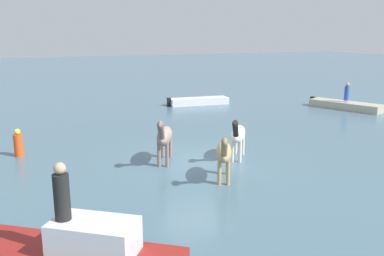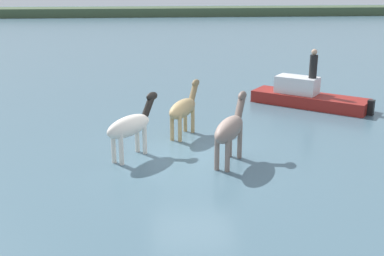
{
  "view_description": "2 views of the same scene",
  "coord_description": "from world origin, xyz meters",
  "px_view_note": "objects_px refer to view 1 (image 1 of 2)",
  "views": [
    {
      "loc": [
        6.23,
        13.37,
        4.77
      ],
      "look_at": [
        -0.32,
        -0.82,
        1.17
      ],
      "focal_mm": 37.41,
      "sensor_mm": 36.0,
      "label": 1
    },
    {
      "loc": [
        -1.24,
        -13.04,
        5.07
      ],
      "look_at": [
        0.01,
        0.49,
        0.79
      ],
      "focal_mm": 44.13,
      "sensor_mm": 36.0,
      "label": 2
    }
  ],
  "objects_px": {
    "buoy_channel_marker": "(18,144)",
    "boat_motor_center": "(198,102)",
    "horse_rear_stallion": "(164,137)",
    "horse_dun_straggler": "(238,135)",
    "boat_dinghy_port": "(345,106)",
    "horse_chestnut_trailing": "(224,153)",
    "person_helmsman_aft": "(62,194)",
    "person_watcher_seated": "(347,92)"
  },
  "relations": [
    {
      "from": "horse_dun_straggler",
      "to": "person_watcher_seated",
      "type": "bearing_deg",
      "value": 155.7
    },
    {
      "from": "person_helmsman_aft",
      "to": "buoy_channel_marker",
      "type": "relative_size",
      "value": 1.04
    },
    {
      "from": "horse_dun_straggler",
      "to": "boat_motor_center",
      "type": "relative_size",
      "value": 0.45
    },
    {
      "from": "horse_dun_straggler",
      "to": "horse_rear_stallion",
      "type": "bearing_deg",
      "value": -66.15
    },
    {
      "from": "horse_rear_stallion",
      "to": "boat_motor_center",
      "type": "relative_size",
      "value": 0.52
    },
    {
      "from": "horse_chestnut_trailing",
      "to": "boat_motor_center",
      "type": "distance_m",
      "value": 15.39
    },
    {
      "from": "horse_rear_stallion",
      "to": "boat_dinghy_port",
      "type": "distance_m",
      "value": 16.24
    },
    {
      "from": "buoy_channel_marker",
      "to": "person_watcher_seated",
      "type": "bearing_deg",
      "value": -173.0
    },
    {
      "from": "horse_dun_straggler",
      "to": "buoy_channel_marker",
      "type": "xyz_separation_m",
      "value": [
        7.89,
        -4.0,
        -0.47
      ]
    },
    {
      "from": "horse_dun_straggler",
      "to": "boat_dinghy_port",
      "type": "bearing_deg",
      "value": 155.9
    },
    {
      "from": "horse_rear_stallion",
      "to": "buoy_channel_marker",
      "type": "xyz_separation_m",
      "value": [
        5.06,
        -3.29,
        -0.53
      ]
    },
    {
      "from": "horse_chestnut_trailing",
      "to": "boat_motor_center",
      "type": "xyz_separation_m",
      "value": [
        -5.88,
        -14.2,
        -0.8
      ]
    },
    {
      "from": "boat_motor_center",
      "to": "person_watcher_seated",
      "type": "distance_m",
      "value": 10.04
    },
    {
      "from": "horse_dun_straggler",
      "to": "person_helmsman_aft",
      "type": "bearing_deg",
      "value": -15.9
    },
    {
      "from": "buoy_channel_marker",
      "to": "boat_dinghy_port",
      "type": "bearing_deg",
      "value": -172.85
    },
    {
      "from": "person_watcher_seated",
      "to": "buoy_channel_marker",
      "type": "bearing_deg",
      "value": 7.0
    },
    {
      "from": "boat_motor_center",
      "to": "person_helmsman_aft",
      "type": "bearing_deg",
      "value": -116.31
    },
    {
      "from": "horse_chestnut_trailing",
      "to": "buoy_channel_marker",
      "type": "bearing_deg",
      "value": -104.79
    },
    {
      "from": "horse_dun_straggler",
      "to": "boat_motor_center",
      "type": "bearing_deg",
      "value": -160.86
    },
    {
      "from": "boat_dinghy_port",
      "to": "person_watcher_seated",
      "type": "distance_m",
      "value": 0.97
    },
    {
      "from": "horse_dun_straggler",
      "to": "person_helmsman_aft",
      "type": "height_order",
      "value": "person_helmsman_aft"
    },
    {
      "from": "horse_dun_straggler",
      "to": "boat_motor_center",
      "type": "distance_m",
      "value": 13.01
    },
    {
      "from": "horse_chestnut_trailing",
      "to": "horse_dun_straggler",
      "type": "bearing_deg",
      "value": 167.03
    },
    {
      "from": "horse_rear_stallion",
      "to": "person_watcher_seated",
      "type": "distance_m",
      "value": 16.2
    },
    {
      "from": "horse_chestnut_trailing",
      "to": "horse_dun_straggler",
      "type": "distance_m",
      "value": 2.55
    },
    {
      "from": "horse_rear_stallion",
      "to": "boat_motor_center",
      "type": "xyz_separation_m",
      "value": [
        -7.01,
        -11.59,
        -0.87
      ]
    },
    {
      "from": "horse_chestnut_trailing",
      "to": "person_helmsman_aft",
      "type": "bearing_deg",
      "value": -29.64
    },
    {
      "from": "horse_rear_stallion",
      "to": "buoy_channel_marker",
      "type": "distance_m",
      "value": 6.06
    },
    {
      "from": "horse_chestnut_trailing",
      "to": "buoy_channel_marker",
      "type": "relative_size",
      "value": 1.87
    },
    {
      "from": "horse_rear_stallion",
      "to": "person_helmsman_aft",
      "type": "bearing_deg",
      "value": -8.55
    },
    {
      "from": "horse_chestnut_trailing",
      "to": "boat_motor_center",
      "type": "height_order",
      "value": "horse_chestnut_trailing"
    },
    {
      "from": "boat_motor_center",
      "to": "buoy_channel_marker",
      "type": "height_order",
      "value": "buoy_channel_marker"
    },
    {
      "from": "boat_dinghy_port",
      "to": "person_helmsman_aft",
      "type": "distance_m",
      "value": 22.96
    },
    {
      "from": "person_helmsman_aft",
      "to": "buoy_channel_marker",
      "type": "bearing_deg",
      "value": -86.33
    },
    {
      "from": "person_watcher_seated",
      "to": "horse_rear_stallion",
      "type": "bearing_deg",
      "value": 20.87
    },
    {
      "from": "horse_rear_stallion",
      "to": "buoy_channel_marker",
      "type": "relative_size",
      "value": 2.03
    },
    {
      "from": "boat_dinghy_port",
      "to": "person_helmsman_aft",
      "type": "bearing_deg",
      "value": -78.64
    },
    {
      "from": "horse_rear_stallion",
      "to": "buoy_channel_marker",
      "type": "bearing_deg",
      "value": -95.12
    },
    {
      "from": "buoy_channel_marker",
      "to": "boat_motor_center",
      "type": "bearing_deg",
      "value": -145.51
    },
    {
      "from": "person_watcher_seated",
      "to": "buoy_channel_marker",
      "type": "xyz_separation_m",
      "value": [
        20.2,
        2.48,
        -0.63
      ]
    },
    {
      "from": "boat_dinghy_port",
      "to": "boat_motor_center",
      "type": "relative_size",
      "value": 1.08
    },
    {
      "from": "horse_rear_stallion",
      "to": "boat_dinghy_port",
      "type": "xyz_separation_m",
      "value": [
        -15.13,
        -5.82,
        -0.87
      ]
    }
  ]
}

